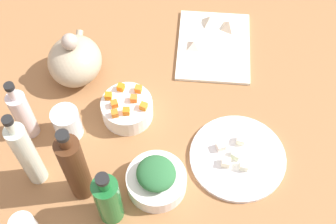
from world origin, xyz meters
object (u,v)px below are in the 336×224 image
(bowl_greens, at_px, (157,181))
(drinking_glass_0, at_px, (67,123))
(bottle_2, at_px, (27,154))
(bottle_1, at_px, (75,168))
(plate_tofu, at_px, (238,157))
(bottle_3, at_px, (108,199))
(cutting_board, at_px, (214,46))
(teapot, at_px, (75,60))
(bowl_carrots, at_px, (127,109))
(bottle_0, at_px, (23,114))

(bowl_greens, xyz_separation_m, drinking_glass_0, (0.14, 0.26, 0.02))
(bowl_greens, height_order, drinking_glass_0, drinking_glass_0)
(bowl_greens, distance_m, bottle_2, 0.32)
(bottle_1, bearing_deg, bottle_2, 77.89)
(bowl_greens, height_order, bottle_1, bottle_1)
(plate_tofu, relative_size, drinking_glass_0, 2.71)
(bottle_3, bearing_deg, plate_tofu, -59.63)
(plate_tofu, bearing_deg, cutting_board, 11.57)
(cutting_board, distance_m, bottle_2, 0.66)
(teapot, bearing_deg, plate_tofu, -116.43)
(bowl_greens, distance_m, drinking_glass_0, 0.29)
(plate_tofu, relative_size, bowl_carrots, 1.80)
(teapot, bearing_deg, drinking_glass_0, -174.93)
(bowl_carrots, relative_size, bottle_1, 0.50)
(plate_tofu, height_order, bottle_2, bottle_2)
(teapot, distance_m, bottle_0, 0.23)
(bottle_3, distance_m, drinking_glass_0, 0.27)
(bowl_greens, xyz_separation_m, bottle_1, (-0.03, 0.19, 0.10))
(teapot, height_order, bottle_0, bottle_0)
(bowl_carrots, height_order, bottle_1, bottle_1)
(cutting_board, distance_m, plate_tofu, 0.39)
(bowl_carrots, bearing_deg, drinking_glass_0, 115.47)
(bowl_greens, height_order, bowl_carrots, bowl_carrots)
(bottle_1, relative_size, drinking_glass_0, 2.99)
(cutting_board, height_order, bowl_greens, bowl_greens)
(bottle_1, bearing_deg, bowl_greens, -81.40)
(bowl_carrots, bearing_deg, cutting_board, -40.13)
(teapot, height_order, bottle_2, bottle_2)
(bowl_greens, bearing_deg, drinking_glass_0, 62.04)
(plate_tofu, relative_size, bottle_0, 1.19)
(teapot, relative_size, bottle_3, 0.88)
(cutting_board, bearing_deg, plate_tofu, -168.43)
(bottle_1, bearing_deg, teapot, 13.45)
(teapot, bearing_deg, bottle_3, -157.94)
(bottle_2, bearing_deg, bowl_carrots, -44.46)
(teapot, relative_size, drinking_glass_0, 1.92)
(bottle_2, bearing_deg, cutting_board, -42.07)
(bottle_0, height_order, bottle_2, bottle_2)
(bowl_greens, distance_m, teapot, 0.43)
(cutting_board, distance_m, bottle_0, 0.61)
(bowl_carrots, relative_size, bottle_3, 0.69)
(bowl_carrots, bearing_deg, bowl_greens, -153.30)
(plate_tofu, xyz_separation_m, bowl_greens, (-0.10, 0.21, 0.02))
(bowl_greens, bearing_deg, bottle_0, 70.45)
(cutting_board, relative_size, bowl_carrots, 1.97)
(teapot, relative_size, bottle_1, 0.64)
(bowl_carrots, distance_m, bottle_2, 0.31)
(bowl_carrots, relative_size, bottle_0, 0.66)
(bottle_2, bearing_deg, bottle_3, -111.62)
(cutting_board, height_order, drinking_glass_0, drinking_glass_0)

